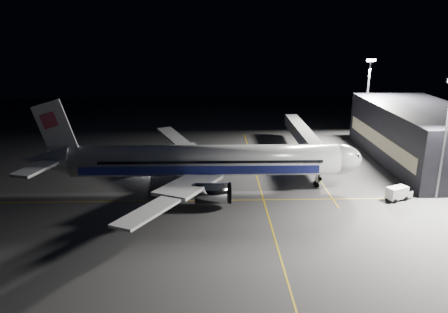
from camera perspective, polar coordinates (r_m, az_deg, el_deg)
ground at (r=80.60m, az=-2.40°, el=-4.10°), size 200.00×200.00×0.00m
guide_line_main at (r=81.06m, az=4.70°, el=-4.02°), size 0.25×80.00×0.01m
guide_line_cross at (r=75.04m, az=-2.46°, el=-5.76°), size 70.00×0.25×0.01m
guide_line_side at (r=92.34m, az=11.46°, el=-1.63°), size 0.25×40.00×0.01m
airliner at (r=78.90m, az=-3.23°, el=-0.61°), size 61.48×54.22×16.64m
terminal at (r=102.36m, az=24.37°, el=2.51°), size 18.12×40.00×12.00m
jet_bridge at (r=98.57m, az=10.60°, el=2.40°), size 3.60×34.40×6.30m
floodlight_mast_north at (r=115.11m, az=18.25°, el=7.91°), size 2.40×0.68×20.70m
floodlight_mast_south at (r=80.98m, az=27.06°, el=3.26°), size 2.40×0.67×20.70m
service_truck at (r=80.62m, az=21.88°, el=-4.41°), size 5.01×3.59×2.40m
baggage_tug at (r=90.84m, az=-9.07°, el=-1.27°), size 3.01×2.76×1.78m
safety_cone_a at (r=93.05m, az=-5.97°, el=-1.06°), size 0.34×0.34×0.51m
safety_cone_b at (r=91.44m, az=0.74°, el=-1.29°), size 0.36×0.36×0.53m
safety_cone_c at (r=84.23m, az=-0.52°, el=-2.89°), size 0.43×0.43×0.65m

